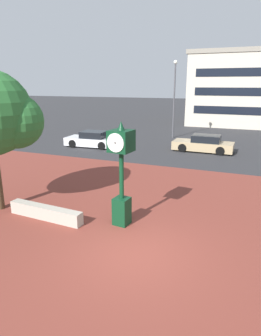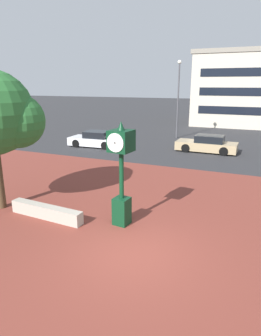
% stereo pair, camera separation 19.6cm
% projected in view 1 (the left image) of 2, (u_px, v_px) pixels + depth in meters
% --- Properties ---
extents(ground_plane, '(200.00, 200.00, 0.00)m').
position_uv_depth(ground_plane, '(134.00, 253.00, 9.08)').
color(ground_plane, '#2D2D30').
extents(plaza_brick_paving, '(44.00, 13.92, 0.01)m').
position_uv_depth(plaza_brick_paving, '(161.00, 215.00, 11.72)').
color(plaza_brick_paving, brown).
rests_on(plaza_brick_paving, ground).
extents(planter_wall, '(3.22, 0.58, 0.50)m').
position_uv_depth(planter_wall, '(46.00, 213.00, 11.32)').
color(planter_wall, '#ADA393').
rests_on(planter_wall, ground).
extents(street_clock, '(0.82, 0.87, 3.81)m').
position_uv_depth(street_clock, '(121.00, 170.00, 10.38)').
color(street_clock, '#0C381E').
rests_on(street_clock, ground).
extents(car_street_near, '(4.29, 2.11, 1.28)m').
position_uv_depth(car_street_near, '(92.00, 140.00, 24.31)').
color(car_street_near, silver).
rests_on(car_street_near, ground).
extents(car_street_far, '(4.53, 1.91, 1.28)m').
position_uv_depth(car_street_far, '(204.00, 144.00, 22.53)').
color(car_street_far, tan).
rests_on(car_street_far, ground).
extents(street_lamp_post, '(0.36, 0.36, 7.08)m').
position_uv_depth(street_lamp_post, '(174.00, 92.00, 27.30)').
color(street_lamp_post, '#4C4C51').
rests_on(street_lamp_post, ground).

